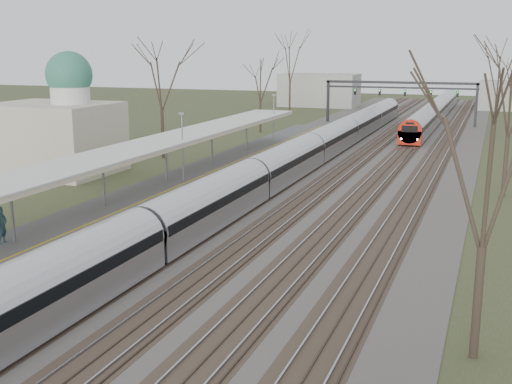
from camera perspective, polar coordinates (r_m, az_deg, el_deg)
track_bed at (r=63.79m, az=8.65°, el=3.08°), size 24.00×160.00×0.22m
platform at (r=50.36m, az=-6.02°, el=1.14°), size 3.50×69.00×1.00m
canopy at (r=45.84m, az=-8.63°, el=4.29°), size 4.10×50.00×3.11m
dome_building at (r=56.99m, az=-17.39°, el=5.25°), size 10.00×8.00×10.30m
signal_gantry at (r=92.66m, az=12.70°, el=8.86°), size 21.00×0.59×6.08m
tree_west_far at (r=62.42m, az=-8.47°, el=10.23°), size 5.50×5.50×11.33m
tree_east_near at (r=21.96m, az=19.92°, el=1.69°), size 4.50×4.50×9.27m
tree_east_far at (r=48.73m, az=21.75°, el=8.00°), size 5.00×5.00×10.30m
train_near at (r=58.56m, az=4.84°, el=3.74°), size 2.62×90.21×3.05m
train_far at (r=100.88m, az=15.67°, el=7.02°), size 2.62×60.21×3.05m
passenger at (r=34.01m, az=-21.67°, el=-2.75°), size 0.58×0.77×1.91m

